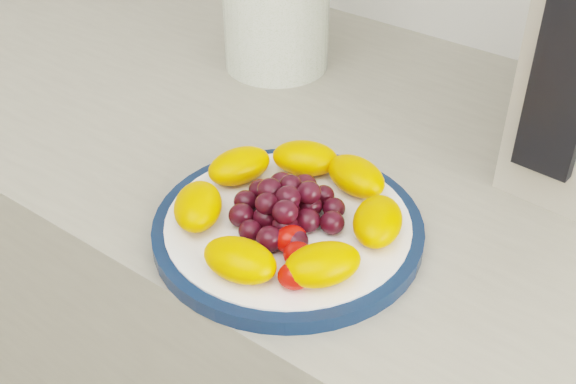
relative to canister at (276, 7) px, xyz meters
The scene contains 5 objects.
plate_rim 0.36m from the canister, 50.67° to the right, with size 0.25×0.25×0.01m, color #0B1C38.
plate_face 0.36m from the canister, 50.67° to the right, with size 0.23×0.23×0.02m, color white.
canister is the anchor object (origin of this frame).
appliance_panel 0.41m from the canister, 13.50° to the right, with size 0.05×0.02×0.24m, color black.
fruit_plate 0.36m from the canister, 50.34° to the right, with size 0.22×0.22×0.04m.
Camera 1 is at (0.21, 0.61, 1.33)m, focal length 45.00 mm.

